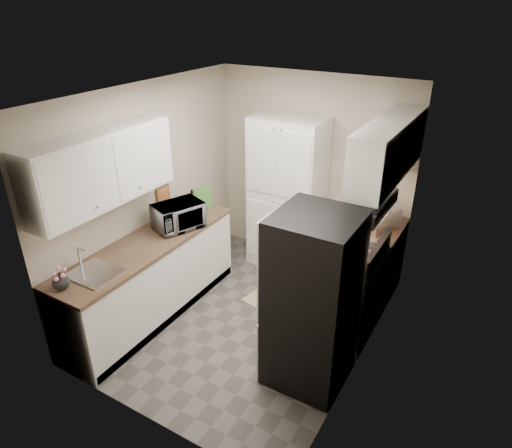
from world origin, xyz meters
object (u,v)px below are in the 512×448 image
at_px(microwave, 179,216).
at_px(electric_range, 345,292).
at_px(toaster_oven, 378,218).
at_px(refrigerator, 312,301).
at_px(wine_bottle, 193,204).
at_px(pantry_cabinet, 287,195).

bearing_deg(microwave, electric_range, -57.10).
bearing_deg(toaster_oven, electric_range, -70.23).
height_order(electric_range, refrigerator, refrigerator).
height_order(refrigerator, microwave, refrigerator).
distance_m(refrigerator, wine_bottle, 2.07).
xyz_separation_m(microwave, wine_bottle, (-0.06, 0.34, 0.00)).
bearing_deg(wine_bottle, refrigerator, -21.87).
height_order(electric_range, microwave, microwave).
bearing_deg(electric_range, pantry_cabinet, 141.78).
height_order(microwave, wine_bottle, wine_bottle).
distance_m(electric_range, toaster_oven, 0.95).
xyz_separation_m(refrigerator, toaster_oven, (0.09, 1.57, 0.19)).
xyz_separation_m(electric_range, wine_bottle, (-1.94, -0.03, 0.59)).
bearing_deg(wine_bottle, toaster_oven, 21.82).
distance_m(pantry_cabinet, toaster_oven, 1.24).
xyz_separation_m(electric_range, toaster_oven, (0.05, 0.77, 0.56)).
bearing_deg(microwave, wine_bottle, 31.88).
xyz_separation_m(wine_bottle, toaster_oven, (2.00, 0.80, -0.03)).
bearing_deg(pantry_cabinet, wine_bottle, -128.78).
xyz_separation_m(pantry_cabinet, toaster_oven, (1.23, -0.16, 0.04)).
xyz_separation_m(electric_range, refrigerator, (-0.03, -0.80, 0.37)).
bearing_deg(wine_bottle, microwave, -79.91).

